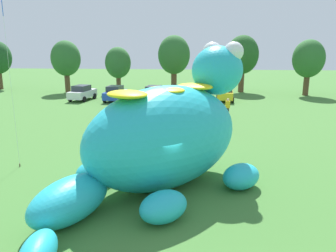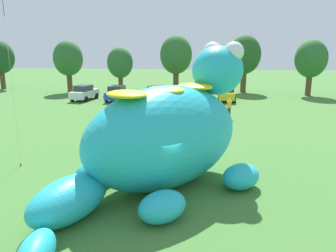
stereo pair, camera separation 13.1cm
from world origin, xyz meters
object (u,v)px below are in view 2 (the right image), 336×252
at_px(car_blue, 117,93).
at_px(car_orange, 193,93).
at_px(car_yellow, 227,93).
at_px(spectator_mid_field, 222,119).
at_px(spectator_by_cars, 229,108).
at_px(car_white, 84,93).
at_px(car_red, 156,93).
at_px(spectator_near_inflatable, 111,126).
at_px(giant_inflatable_creature, 166,136).

relative_size(car_blue, car_orange, 0.99).
bearing_deg(car_yellow, spectator_mid_field, -95.29).
relative_size(car_yellow, spectator_mid_field, 2.46).
bearing_deg(car_blue, spectator_by_cars, -34.86).
distance_m(car_white, car_red, 8.24).
bearing_deg(spectator_by_cars, car_yellow, 87.17).
bearing_deg(car_red, car_yellow, 5.73).
bearing_deg(spectator_near_inflatable, spectator_by_cars, 41.73).
height_order(giant_inflatable_creature, spectator_mid_field, giant_inflatable_creature).
bearing_deg(car_blue, spectator_near_inflatable, -76.91).
distance_m(car_yellow, spectator_mid_field, 13.96).
distance_m(spectator_near_inflatable, spectator_by_cars, 11.03).
xyz_separation_m(car_orange, spectator_near_inflatable, (-4.84, -16.34, -0.01)).
bearing_deg(car_yellow, car_red, -174.27).
xyz_separation_m(car_yellow, spectator_by_cars, (-0.47, -9.51, -0.01)).
height_order(giant_inflatable_creature, spectator_near_inflatable, giant_inflatable_creature).
distance_m(giant_inflatable_creature, car_blue, 24.25).
distance_m(giant_inflatable_creature, car_white, 25.96).
height_order(car_white, car_yellow, same).
height_order(car_blue, spectator_near_inflatable, car_blue).
relative_size(giant_inflatable_creature, car_red, 2.69).
height_order(car_white, car_orange, same).
bearing_deg(car_white, car_yellow, 3.81).
xyz_separation_m(car_orange, spectator_by_cars, (3.39, -9.00, -0.01)).
relative_size(car_white, car_red, 1.02).
relative_size(car_white, spectator_near_inflatable, 2.52).
bearing_deg(car_white, spectator_by_cars, -28.09).
xyz_separation_m(car_white, car_blue, (3.92, -0.16, 0.00)).
bearing_deg(spectator_mid_field, car_yellow, 84.71).
height_order(car_red, car_yellow, same).
relative_size(car_orange, spectator_near_inflatable, 2.49).
bearing_deg(car_orange, car_blue, -175.03).
relative_size(giant_inflatable_creature, car_blue, 2.70).
xyz_separation_m(car_white, car_red, (8.24, 0.28, 0.00)).
height_order(car_orange, spectator_by_cars, car_orange).
distance_m(giant_inflatable_creature, spectator_by_cars, 15.12).
height_order(car_yellow, spectator_near_inflatable, car_yellow).
bearing_deg(giant_inflatable_creature, car_orange, 88.99).
height_order(spectator_mid_field, spectator_by_cars, same).
bearing_deg(car_white, car_red, 1.93).
bearing_deg(giant_inflatable_creature, spectator_near_inflatable, 121.48).
distance_m(giant_inflatable_creature, car_yellow, 24.49).
relative_size(car_blue, car_yellow, 1.00).
relative_size(spectator_near_inflatable, spectator_mid_field, 1.00).
bearing_deg(car_orange, giant_inflatable_creature, -91.01).
xyz_separation_m(giant_inflatable_creature, spectator_near_inflatable, (-4.42, 7.22, -1.41)).
bearing_deg(spectator_near_inflatable, spectator_mid_field, 21.68).
bearing_deg(car_blue, car_red, 5.81).
bearing_deg(giant_inflatable_creature, spectator_mid_field, 73.60).
distance_m(car_orange, spectator_mid_field, 13.64).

